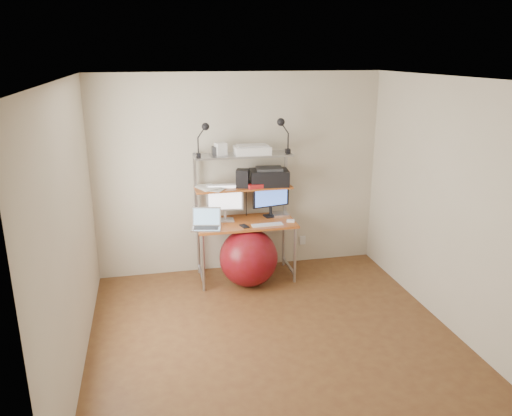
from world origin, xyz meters
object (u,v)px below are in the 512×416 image
(printer, at_px, (269,177))
(monitor_black, at_px, (271,197))
(exercise_ball, at_px, (249,258))
(laptop, at_px, (206,224))
(monitor_silver, at_px, (225,200))

(printer, bearing_deg, monitor_black, 39.59)
(exercise_ball, bearing_deg, laptop, 169.66)
(monitor_black, height_order, laptop, monitor_black)
(monitor_silver, bearing_deg, printer, 6.77)
(monitor_silver, height_order, monitor_black, monitor_silver)
(laptop, bearing_deg, exercise_ball, 1.67)
(laptop, xyz_separation_m, exercise_ball, (0.49, -0.09, -0.44))
(monitor_silver, xyz_separation_m, laptop, (-0.26, -0.23, -0.22))
(laptop, height_order, printer, printer)
(monitor_black, bearing_deg, printer, -157.97)
(monitor_silver, distance_m, laptop, 0.41)
(monitor_black, xyz_separation_m, exercise_ball, (-0.36, -0.36, -0.63))
(monitor_silver, distance_m, exercise_ball, 0.76)
(laptop, xyz_separation_m, printer, (0.82, 0.25, 0.46))
(monitor_silver, height_order, exercise_ball, monitor_silver)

